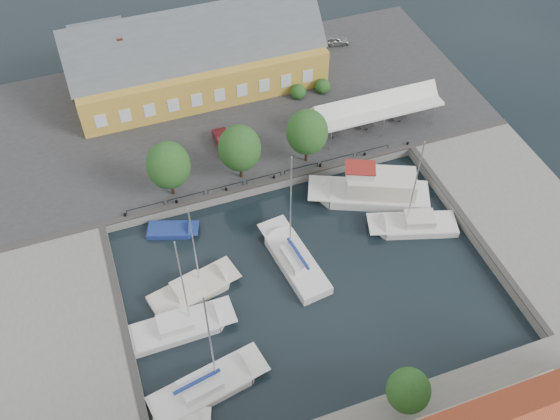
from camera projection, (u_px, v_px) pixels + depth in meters
name	position (u px, v px, depth m)	size (l,w,h in m)	color
ground	(302.00, 267.00, 56.57)	(140.00, 140.00, 0.00)	black
north_quay	(230.00, 111.00, 70.66)	(56.00, 26.00, 1.00)	#2D2D30
west_quay	(56.00, 357.00, 49.99)	(12.00, 24.00, 1.00)	slate
east_quay	(523.00, 218.00, 59.89)	(12.00, 24.00, 1.00)	slate
quay_edge_fittings	(285.00, 222.00, 58.77)	(56.00, 24.72, 0.40)	#383533
warehouse	(192.00, 60.00, 70.51)	(28.56, 14.00, 9.55)	gold
tent_canopy	(377.00, 107.00, 66.09)	(14.00, 4.00, 2.83)	white
quay_trees	(240.00, 148.00, 60.03)	(18.20, 4.20, 6.30)	black
car_silver	(335.00, 40.00, 78.19)	(1.48, 3.67, 1.25)	#95979C
car_red	(224.00, 142.00, 65.32)	(1.48, 4.26, 1.40)	maroon
center_sailboat	(295.00, 261.00, 56.58)	(4.03, 9.87, 13.11)	silver
trawler	(374.00, 191.00, 61.55)	(12.33, 8.03, 5.00)	silver
east_boat_b	(414.00, 226.00, 59.54)	(8.90, 5.18, 11.64)	silver
west_boat_b	(192.00, 291.00, 54.53)	(8.50, 4.63, 11.17)	beige
west_boat_c	(181.00, 328.00, 52.07)	(8.90, 2.93, 11.85)	silver
west_boat_d	(206.00, 388.00, 48.44)	(9.95, 4.65, 12.71)	silver
launch_nw	(172.00, 231.00, 59.32)	(5.24, 3.43, 0.88)	navy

